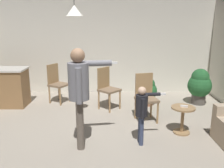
% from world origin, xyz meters
% --- Properties ---
extents(ground, '(7.68, 7.68, 0.00)m').
position_xyz_m(ground, '(0.00, 0.00, 0.00)').
color(ground, '#9E9384').
extents(wall_back, '(6.40, 0.10, 2.70)m').
position_xyz_m(wall_back, '(0.00, 3.20, 1.35)').
color(wall_back, silver).
rests_on(wall_back, ground).
extents(kitchen_counter, '(1.26, 0.66, 0.95)m').
position_xyz_m(kitchen_counter, '(-2.45, 1.91, 0.48)').
color(kitchen_counter, olive).
rests_on(kitchen_counter, ground).
extents(side_table_by_couch, '(0.44, 0.44, 0.52)m').
position_xyz_m(side_table_by_couch, '(1.60, 0.33, 0.33)').
color(side_table_by_couch, '#99754C').
rests_on(side_table_by_couch, ground).
extents(person_adult, '(0.79, 0.56, 1.66)m').
position_xyz_m(person_adult, '(-0.23, -0.17, 1.03)').
color(person_adult, '#60564C').
rests_on(person_adult, ground).
extents(person_child, '(0.53, 0.32, 1.02)m').
position_xyz_m(person_child, '(0.79, -0.08, 0.63)').
color(person_child, '#384260').
rests_on(person_child, ground).
extents(dining_chair_by_counter, '(0.59, 0.59, 1.00)m').
position_xyz_m(dining_chair_by_counter, '(0.17, 1.70, 0.55)').
color(dining_chair_by_counter, '#99754C').
rests_on(dining_chair_by_counter, ground).
extents(dining_chair_near_wall, '(0.57, 0.57, 1.00)m').
position_xyz_m(dining_chair_near_wall, '(-1.15, 2.19, 0.55)').
color(dining_chair_near_wall, '#99754C').
rests_on(dining_chair_near_wall, ground).
extents(dining_chair_centre_back, '(0.50, 0.50, 1.00)m').
position_xyz_m(dining_chair_centre_back, '(0.99, 0.99, 0.55)').
color(dining_chair_centre_back, '#99754C').
rests_on(dining_chair_centre_back, ground).
extents(potted_plant_corner, '(0.46, 0.46, 0.71)m').
position_xyz_m(potted_plant_corner, '(1.18, 1.94, 0.39)').
color(potted_plant_corner, brown).
rests_on(potted_plant_corner, ground).
extents(potted_plant_by_wall, '(0.60, 0.60, 0.91)m').
position_xyz_m(potted_plant_by_wall, '(2.50, 2.05, 0.50)').
color(potted_plant_by_wall, '#4C4742').
rests_on(potted_plant_by_wall, ground).
extents(spare_remote_on_table, '(0.13, 0.08, 0.04)m').
position_xyz_m(spare_remote_on_table, '(1.61, 0.32, 0.54)').
color(spare_remote_on_table, white).
rests_on(spare_remote_on_table, side_table_by_couch).
extents(ceiling_light_pendant, '(0.32, 0.32, 0.55)m').
position_xyz_m(ceiling_light_pendant, '(-0.42, 0.80, 2.25)').
color(ceiling_light_pendant, silver).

